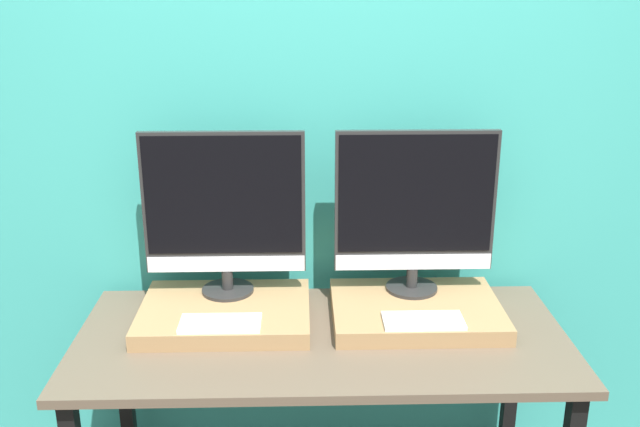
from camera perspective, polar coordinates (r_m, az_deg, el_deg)
name	(u,v)px	position (r m, az deg, el deg)	size (l,w,h in m)	color
wall_back	(318,129)	(2.59, -0.13, 6.74)	(8.00, 0.04, 2.60)	teal
workbench	(322,354)	(2.42, 0.15, -11.15)	(1.62, 0.73, 0.70)	brown
wooden_riser_left	(225,313)	(2.48, -7.59, -7.89)	(0.58, 0.43, 0.06)	#99754C
monitor_left	(224,209)	(2.46, -7.67, 0.38)	(0.56, 0.18, 0.58)	#282828
keyboard_left	(220,323)	(2.34, -7.98, -8.66)	(0.26, 0.12, 0.01)	silver
wooden_riser_right	(416,311)	(2.50, 7.69, -7.70)	(0.58, 0.43, 0.06)	#99754C
monitor_right	(415,207)	(2.48, 7.62, 0.51)	(0.56, 0.18, 0.58)	#282828
keyboard_right	(423,320)	(2.36, 8.26, -8.46)	(0.26, 0.12, 0.01)	silver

